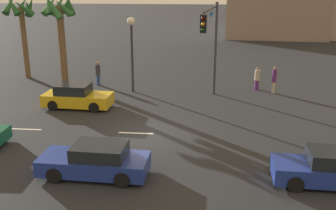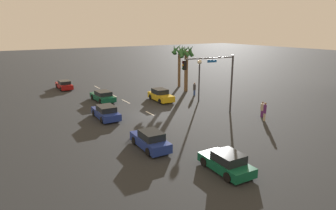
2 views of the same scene
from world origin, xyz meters
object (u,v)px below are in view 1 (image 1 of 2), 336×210
(car_5, at_px, (328,169))
(pedestrian_1, at_px, (257,78))
(streetlamp, at_px, (132,39))
(palm_tree_1, at_px, (22,16))
(car_2, at_px, (77,97))
(pedestrian_0, at_px, (274,79))
(pedestrian_2, at_px, (98,73))
(car_1, at_px, (96,161))
(palm_tree_0, at_px, (59,19))
(traffic_signal, at_px, (212,36))

(car_5, xyz_separation_m, pedestrian_1, (-1.08, 14.02, 0.20))
(car_5, bearing_deg, streetlamp, 128.69)
(palm_tree_1, bearing_deg, car_2, -48.34)
(pedestrian_0, bearing_deg, pedestrian_2, 175.53)
(car_5, distance_m, streetlamp, 16.41)
(pedestrian_0, xyz_separation_m, pedestrian_1, (-1.06, 0.90, -0.18))
(car_2, xyz_separation_m, pedestrian_1, (11.87, 5.38, 0.18))
(streetlamp, height_order, palm_tree_1, palm_tree_1)
(car_1, relative_size, streetlamp, 0.86)
(car_5, distance_m, palm_tree_0, 22.09)
(car_5, height_order, palm_tree_1, palm_tree_1)
(pedestrian_0, height_order, pedestrian_1, pedestrian_0)
(car_1, bearing_deg, palm_tree_0, 113.96)
(traffic_signal, height_order, palm_tree_0, palm_tree_0)
(traffic_signal, bearing_deg, pedestrian_0, 30.68)
(pedestrian_2, bearing_deg, car_1, -75.45)
(car_1, relative_size, pedestrian_1, 2.75)
(car_1, bearing_deg, pedestrian_2, 104.55)
(pedestrian_0, bearing_deg, traffic_signal, -149.32)
(pedestrian_1, bearing_deg, car_5, -85.58)
(pedestrian_1, bearing_deg, palm_tree_0, 177.40)
(palm_tree_0, relative_size, palm_tree_1, 1.01)
(pedestrian_2, bearing_deg, traffic_signal, -23.60)
(car_2, xyz_separation_m, pedestrian_0, (12.93, 4.48, 0.35))
(palm_tree_0, distance_m, palm_tree_1, 3.76)
(pedestrian_2, distance_m, palm_tree_0, 4.96)
(car_2, height_order, car_5, car_2)
(pedestrian_0, xyz_separation_m, pedestrian_2, (-13.02, 1.02, -0.09))
(streetlamp, distance_m, pedestrian_2, 4.39)
(car_5, relative_size, pedestrian_0, 2.20)
(car_5, xyz_separation_m, streetlamp, (-10.07, 12.58, 3.12))
(car_5, distance_m, traffic_signal, 11.97)
(car_1, height_order, car_5, car_5)
(car_5, xyz_separation_m, pedestrian_0, (-0.02, 13.12, 0.38))
(streetlamp, xyz_separation_m, pedestrian_2, (-2.97, 1.56, -2.83))
(car_1, xyz_separation_m, pedestrian_1, (8.26, 14.13, 0.22))
(pedestrian_2, bearing_deg, pedestrian_0, -4.47)
(pedestrian_2, height_order, palm_tree_0, palm_tree_0)
(car_2, distance_m, pedestrian_2, 5.51)
(car_2, xyz_separation_m, traffic_signal, (8.40, 1.79, 3.68))
(car_1, bearing_deg, pedestrian_0, 54.83)
(car_5, height_order, streetlamp, streetlamp)
(palm_tree_1, bearing_deg, pedestrian_2, -15.79)
(pedestrian_0, relative_size, palm_tree_0, 0.28)
(traffic_signal, distance_m, pedestrian_2, 9.87)
(pedestrian_0, bearing_deg, car_5, -89.91)
(pedestrian_1, height_order, palm_tree_1, palm_tree_1)
(pedestrian_0, height_order, palm_tree_0, palm_tree_0)
(car_2, relative_size, pedestrian_1, 2.63)
(traffic_signal, xyz_separation_m, palm_tree_1, (-14.91, 5.52, 0.62))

